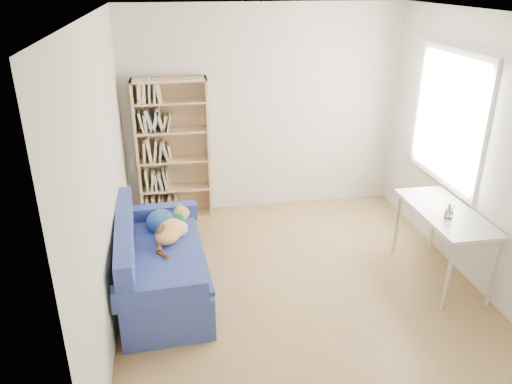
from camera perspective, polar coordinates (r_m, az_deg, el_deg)
The scene contains 6 objects.
ground at distance 5.13m, azimuth 4.97°, elevation -10.74°, with size 4.00×4.00×0.00m, color olive.
room_shell at distance 4.48m, azimuth 6.82°, elevation 7.21°, with size 3.54×4.04×2.62m.
sofa at distance 4.97m, azimuth -11.07°, elevation -8.05°, with size 0.88×1.70×0.82m.
bookshelf at distance 6.28m, azimuth -9.37°, elevation 4.07°, with size 0.89×0.28×1.78m.
desk at distance 5.29m, azimuth 20.80°, elevation -2.76°, with size 0.55×1.20×0.75m.
pen_cup at distance 5.09m, azimuth 21.19°, elevation -2.21°, with size 0.08×0.08×0.15m.
Camera 1 is at (-1.16, -4.08, 2.89)m, focal length 35.00 mm.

